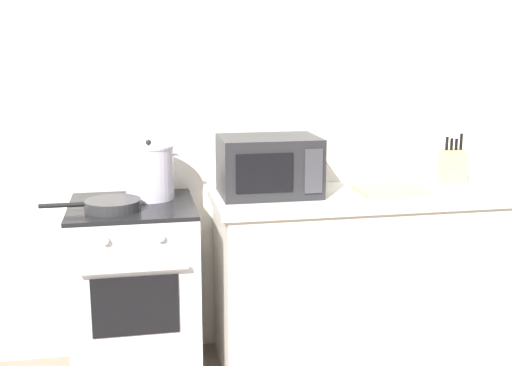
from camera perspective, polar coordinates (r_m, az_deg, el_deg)
back_wall at (r=3.52m, az=-0.54°, el=5.25°), size 4.40×0.10×2.50m
lower_cabinet_right at (r=3.54m, az=10.23°, el=-8.41°), size 1.64×0.56×0.88m
countertop_right at (r=3.41m, az=10.52°, el=-1.15°), size 1.70×0.60×0.04m
stove at (r=3.30m, az=-10.66°, el=-9.64°), size 0.60×0.64×0.92m
stock_pot at (r=3.23m, az=-9.44°, el=0.98°), size 0.33×0.25×0.30m
frying_pan at (r=3.05m, az=-12.72°, el=-1.92°), size 0.46×0.26×0.05m
microwave at (r=3.27m, az=1.15°, el=1.54°), size 0.50×0.37×0.30m
cutting_board at (r=3.42m, az=12.01°, el=-0.67°), size 0.36×0.26×0.02m
knife_block at (r=3.70m, az=17.05°, el=1.42°), size 0.13×0.10×0.28m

